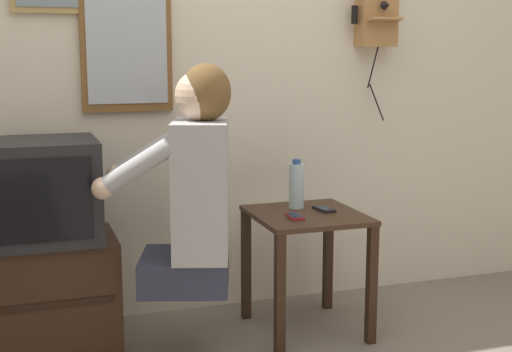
# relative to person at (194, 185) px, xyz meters

# --- Properties ---
(wall_back) EXTENTS (6.80, 0.05, 2.55)m
(wall_back) POSITION_rel_person_xyz_m (0.21, 0.57, 0.54)
(wall_back) COLOR silver
(wall_back) RESTS_ON ground_plane
(side_table) EXTENTS (0.48, 0.51, 0.56)m
(side_table) POSITION_rel_person_xyz_m (0.54, 0.10, -0.30)
(side_table) COLOR #382316
(side_table) RESTS_ON ground_plane
(person) EXTENTS (0.60, 0.51, 0.93)m
(person) POSITION_rel_person_xyz_m (0.00, 0.00, 0.00)
(person) COLOR #2D3347
(person) RESTS_ON ground_plane
(tv_stand) EXTENTS (0.67, 0.42, 0.49)m
(tv_stand) POSITION_rel_person_xyz_m (-0.63, 0.27, -0.49)
(tv_stand) COLOR #382316
(tv_stand) RESTS_ON ground_plane
(television) EXTENTS (0.49, 0.44, 0.42)m
(television) POSITION_rel_person_xyz_m (-0.61, 0.25, -0.03)
(television) COLOR #232326
(television) RESTS_ON tv_stand
(wall_phone_antique) EXTENTS (0.23, 0.18, 0.78)m
(wall_phone_antique) POSITION_rel_person_xyz_m (1.07, 0.49, 0.74)
(wall_phone_antique) COLOR #AD7A47
(wall_mirror) EXTENTS (0.41, 0.03, 0.77)m
(wall_mirror) POSITION_rel_person_xyz_m (-0.18, 0.53, 0.65)
(wall_mirror) COLOR brown
(cell_phone_held) EXTENTS (0.08, 0.13, 0.01)m
(cell_phone_held) POSITION_rel_person_xyz_m (0.46, 0.04, -0.17)
(cell_phone_held) COLOR maroon
(cell_phone_held) RESTS_ON side_table
(cell_phone_spare) EXTENTS (0.07, 0.13, 0.01)m
(cell_phone_spare) POSITION_rel_person_xyz_m (0.64, 0.13, -0.17)
(cell_phone_spare) COLOR black
(cell_phone_spare) RESTS_ON side_table
(water_bottle) EXTENTS (0.07, 0.07, 0.23)m
(water_bottle) POSITION_rel_person_xyz_m (0.54, 0.22, -0.07)
(water_bottle) COLOR silver
(water_bottle) RESTS_ON side_table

